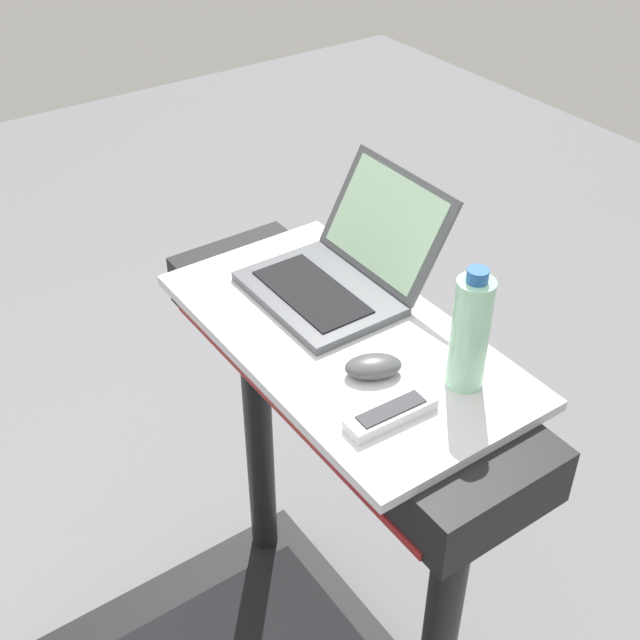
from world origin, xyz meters
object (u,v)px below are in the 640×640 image
(computer_mouse, at_px, (373,366))
(tv_remote, at_px, (391,414))
(water_bottle, at_px, (470,332))
(laptop, at_px, (341,270))

(computer_mouse, height_order, tv_remote, computer_mouse)
(water_bottle, relative_size, tv_remote, 1.42)
(computer_mouse, relative_size, tv_remote, 0.62)
(computer_mouse, bearing_deg, laptop, -178.12)
(laptop, height_order, computer_mouse, laptop)
(laptop, relative_size, computer_mouse, 3.25)
(computer_mouse, distance_m, water_bottle, 0.18)
(laptop, distance_m, computer_mouse, 0.27)
(tv_remote, bearing_deg, computer_mouse, 156.70)
(computer_mouse, height_order, water_bottle, water_bottle)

